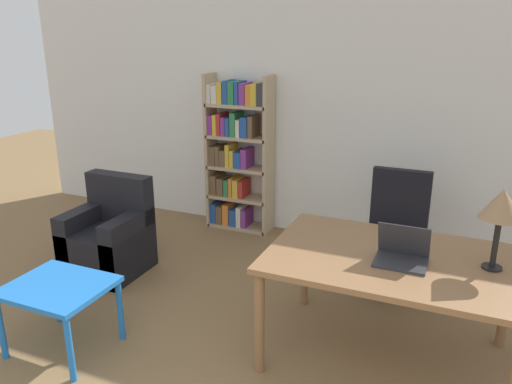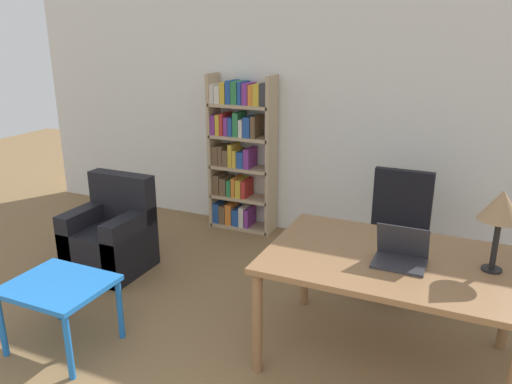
% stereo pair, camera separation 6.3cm
% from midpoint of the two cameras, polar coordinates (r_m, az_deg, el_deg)
% --- Properties ---
extents(wall_back, '(8.00, 0.06, 2.70)m').
position_cam_midpoint_polar(wall_back, '(5.30, 9.96, 8.57)').
color(wall_back, white).
rests_on(wall_back, ground_plane).
extents(desk, '(1.63, 1.08, 0.78)m').
position_cam_midpoint_polar(desk, '(3.45, 14.78, -8.45)').
color(desk, olive).
rests_on(desk, ground_plane).
extents(laptop, '(0.33, 0.26, 0.25)m').
position_cam_midpoint_polar(laptop, '(3.34, 15.78, -6.84)').
color(laptop, '#2D2D33').
rests_on(laptop, desk).
extents(table_lamp, '(0.26, 0.26, 0.52)m').
position_cam_midpoint_polar(table_lamp, '(3.32, 25.77, -1.46)').
color(table_lamp, black).
rests_on(table_lamp, desk).
extents(office_chair, '(0.54, 0.54, 1.03)m').
position_cam_midpoint_polar(office_chair, '(4.59, 15.23, -4.78)').
color(office_chair, black).
rests_on(office_chair, ground_plane).
extents(side_table_blue, '(0.68, 0.58, 0.51)m').
position_cam_midpoint_polar(side_table_blue, '(3.82, -22.05, -10.73)').
color(side_table_blue, blue).
rests_on(side_table_blue, ground_plane).
extents(armchair, '(0.67, 0.65, 0.90)m').
position_cam_midpoint_polar(armchair, '(4.94, -16.79, -5.28)').
color(armchair, black).
rests_on(armchair, ground_plane).
extents(bookshelf, '(0.74, 0.28, 1.75)m').
position_cam_midpoint_polar(bookshelf, '(5.61, -2.66, 4.44)').
color(bookshelf, tan).
rests_on(bookshelf, ground_plane).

